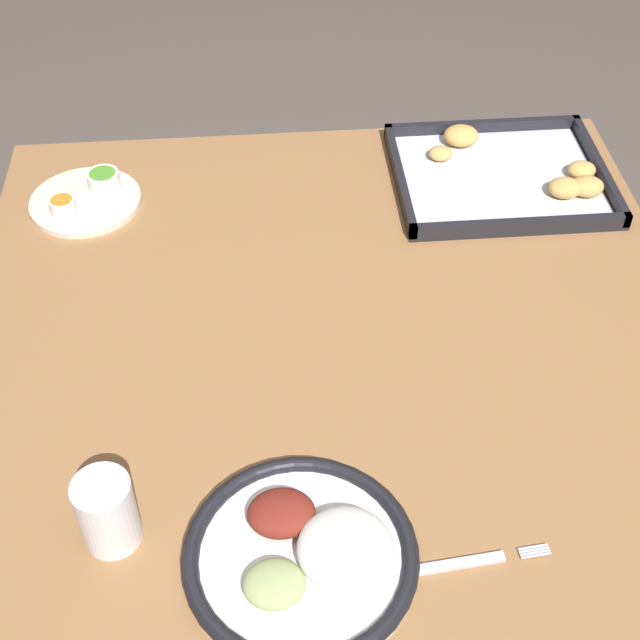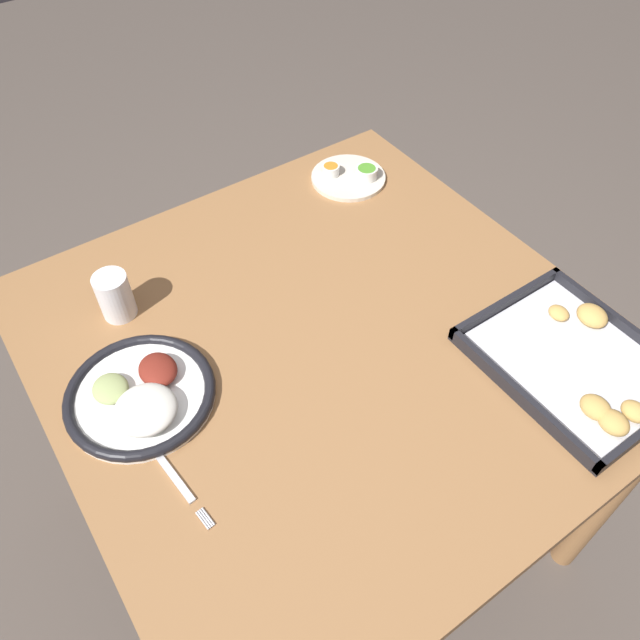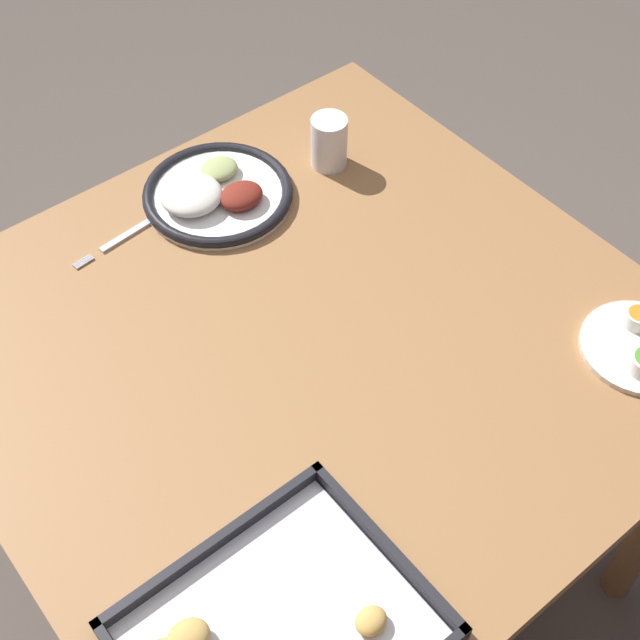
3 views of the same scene
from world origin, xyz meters
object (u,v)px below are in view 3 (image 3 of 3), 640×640
Objects in this scene: fork at (131,233)px; drinking_cup at (329,142)px; baking_tray at (275,638)px; dinner_plate at (215,193)px.

fork is 2.11× the size of drinking_cup.
baking_tray is at bearing 46.53° from drinking_cup.
dinner_plate is at bearing -13.01° from drinking_cup.
dinner_plate is 2.71× the size of drinking_cup.
dinner_plate reaches higher than fork.
drinking_cup is at bearing 164.05° from fork.
dinner_plate is 0.78m from baking_tray.
baking_tray is (0.39, 0.68, -0.00)m from dinner_plate.
drinking_cup is (-0.60, -0.63, 0.04)m from baking_tray.
baking_tray is at bearing 66.86° from fork.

